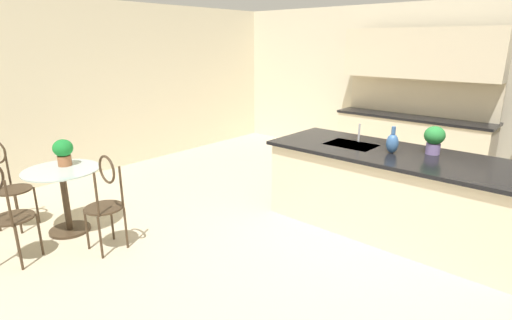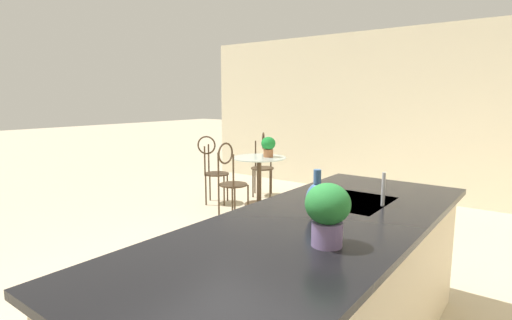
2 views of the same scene
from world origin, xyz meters
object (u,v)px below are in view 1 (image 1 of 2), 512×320
chair_near_window (106,199)px  chair_by_island (7,180)px  potted_plant_counter_near (434,138)px  chair_toward_desk (6,209)px  vase_on_counter (392,143)px  bistro_table (65,194)px  potted_plant_on_table (63,151)px

chair_near_window → chair_by_island: bearing=-161.5°
chair_by_island → potted_plant_counter_near: bearing=39.7°
chair_by_island → potted_plant_counter_near: size_ratio=3.46×
chair_near_window → chair_toward_desk: (-0.46, -0.75, 0.00)m
chair_toward_desk → vase_on_counter: size_ratio=3.62×
bistro_table → chair_toward_desk: size_ratio=0.77×
bistro_table → chair_by_island: (-0.59, -0.36, 0.13)m
chair_by_island → vase_on_counter: vase_on_counter is taller
chair_toward_desk → potted_plant_on_table: chair_toward_desk is taller
chair_toward_desk → vase_on_counter: (2.38, 3.06, 0.46)m
bistro_table → potted_plant_counter_near: 4.07m
vase_on_counter → chair_by_island: bearing=-139.9°
bistro_table → potted_plant_on_table: potted_plant_on_table is taller
potted_plant_on_table → vase_on_counter: vase_on_counter is taller
chair_near_window → chair_toward_desk: bearing=-121.4°
chair_near_window → potted_plant_on_table: (-0.86, 0.01, 0.34)m
potted_plant_counter_near → chair_toward_desk: bearing=-129.6°
bistro_table → chair_by_island: 0.71m
chair_toward_desk → potted_plant_counter_near: bearing=50.4°
chair_by_island → chair_toward_desk: (0.89, -0.30, 0.00)m
potted_plant_counter_near → vase_on_counter: size_ratio=1.05×
bistro_table → vase_on_counter: size_ratio=2.78×
potted_plant_on_table → bistro_table: bearing=-41.1°
chair_toward_desk → potted_plant_counter_near: 4.31m
chair_toward_desk → chair_by_island: bearing=161.7°
bistro_table → chair_by_island: chair_by_island is taller
chair_toward_desk → vase_on_counter: 3.90m
vase_on_counter → potted_plant_on_table: bearing=-140.4°
potted_plant_counter_near → vase_on_counter: potted_plant_counter_near is taller
chair_near_window → potted_plant_counter_near: 3.46m
chair_near_window → chair_toward_desk: size_ratio=1.00×
potted_plant_on_table → potted_plant_counter_near: (3.13, 2.55, 0.18)m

